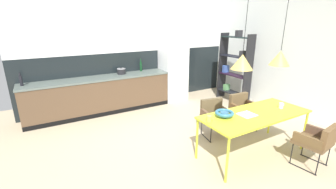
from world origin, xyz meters
TOP-DOWN VIEW (x-y plane):
  - ground_plane at (0.00, 0.00)m, footprint 7.92×7.92m
  - back_wall_splashback_dark at (0.00, 2.99)m, footprint 6.04×0.12m
  - back_wall_panel_upper at (0.00, 2.99)m, footprint 6.04×0.12m
  - side_wall_right at (2.96, 0.00)m, footprint 0.12×6.10m
  - kitchen_counter at (-1.14, 2.63)m, footprint 3.50×0.63m
  - refrigerator_column at (0.96, 2.63)m, footprint 0.68×0.60m
  - dining_table at (0.62, -0.58)m, footprint 1.91×0.78m
  - armchair_corner_seat at (1.20, 0.22)m, footprint 0.51×0.49m
  - armchair_head_of_table at (1.16, -1.34)m, footprint 0.54×0.53m
  - armchair_by_stool at (0.49, 0.27)m, footprint 0.56×0.55m
  - fruit_bowl at (0.07, -0.43)m, footprint 0.30×0.30m
  - open_book at (0.45, -0.55)m, footprint 0.26×0.24m
  - mug_white_ceramic at (-0.25, -0.45)m, footprint 0.12×0.07m
  - mug_wide_latte at (1.21, -0.63)m, footprint 0.12×0.07m
  - cooking_pot at (-0.54, 2.72)m, footprint 0.22×0.22m
  - bottle_wine_green at (0.05, 2.82)m, footprint 0.07×0.07m
  - bottle_spice_small at (-2.74, 2.68)m, footprint 0.06×0.06m
  - open_shelf_unit at (2.35, 1.64)m, footprint 0.30×0.99m
  - pendant_lamp_over_table_near at (0.23, -0.54)m, footprint 0.32×0.32m
  - pendant_lamp_over_table_far at (1.00, -0.61)m, footprint 0.32×0.32m

SIDE VIEW (x-z plane):
  - ground_plane at x=0.00m, z-range 0.00..0.00m
  - kitchen_counter at x=-1.14m, z-range 0.00..0.90m
  - armchair_by_stool at x=0.49m, z-range 0.11..0.84m
  - armchair_head_of_table at x=1.16m, z-range 0.12..0.85m
  - armchair_corner_seat at x=1.20m, z-range 0.12..0.87m
  - dining_table at x=0.62m, z-range 0.33..1.08m
  - back_wall_splashback_dark at x=0.00m, z-range 0.00..1.42m
  - open_book at x=0.45m, z-range 0.75..0.76m
  - mug_wide_latte at x=1.21m, z-range 0.75..0.84m
  - mug_white_ceramic at x=-0.25m, z-range 0.75..0.85m
  - fruit_bowl at x=0.07m, z-range 0.76..0.86m
  - refrigerator_column at x=0.96m, z-range 0.00..1.94m
  - cooking_pot at x=-0.54m, z-range 0.89..1.06m
  - open_shelf_unit at x=2.35m, z-range 0.01..1.99m
  - bottle_spice_small at x=-2.74m, z-range 0.87..1.16m
  - bottle_wine_green at x=0.05m, z-range 0.87..1.20m
  - side_wall_right at x=2.96m, z-range 0.00..2.84m
  - pendant_lamp_over_table_near at x=0.23m, z-range 1.00..2.27m
  - pendant_lamp_over_table_far at x=1.00m, z-range 1.00..2.28m
  - back_wall_panel_upper at x=0.00m, z-range 1.42..2.84m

